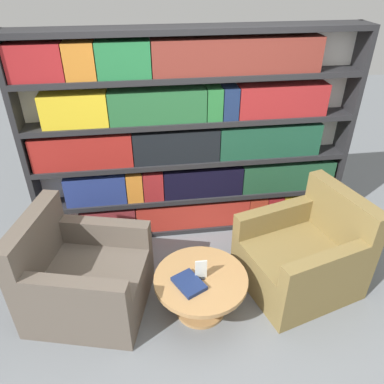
% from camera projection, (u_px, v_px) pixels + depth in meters
% --- Properties ---
extents(ground_plane, '(14.00, 14.00, 0.00)m').
position_uv_depth(ground_plane, '(217.00, 333.00, 3.04)').
color(ground_plane, slate).
extents(bookshelf, '(3.20, 0.30, 2.09)m').
position_uv_depth(bookshelf, '(191.00, 142.00, 3.70)').
color(bookshelf, silver).
rests_on(bookshelf, ground_plane).
extents(armchair_left, '(1.10, 1.04, 0.90)m').
position_uv_depth(armchair_left, '(83.00, 279.00, 3.13)').
color(armchair_left, brown).
rests_on(armchair_left, ground_plane).
extents(armchair_right, '(1.11, 1.05, 0.90)m').
position_uv_depth(armchair_right, '(303.00, 257.00, 3.36)').
color(armchair_right, olive).
rests_on(armchair_right, ground_plane).
extents(coffee_table, '(0.77, 0.77, 0.38)m').
position_uv_depth(coffee_table, '(201.00, 287.00, 3.10)').
color(coffee_table, '#AD7F4C').
rests_on(coffee_table, ground_plane).
extents(table_sign, '(0.10, 0.06, 0.18)m').
position_uv_depth(table_sign, '(201.00, 271.00, 3.00)').
color(table_sign, black).
rests_on(table_sign, coffee_table).
extents(stray_book, '(0.28, 0.31, 0.04)m').
position_uv_depth(stray_book, '(189.00, 283.00, 2.96)').
color(stray_book, navy).
rests_on(stray_book, coffee_table).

